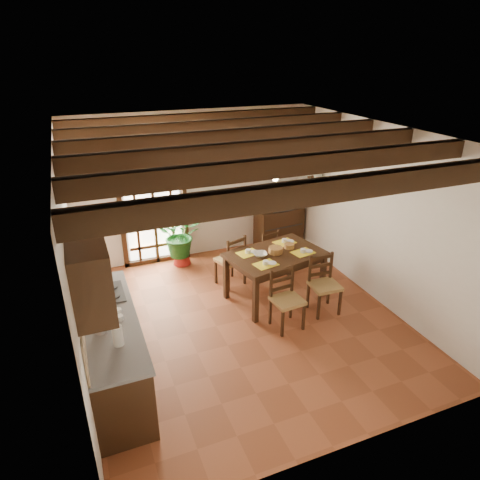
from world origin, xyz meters
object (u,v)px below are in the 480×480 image
pendant_lamp (275,173)px  chair_near_left (286,310)px  chair_far_right (265,259)px  kitchen_counter (113,349)px  chair_near_right (324,295)px  chair_far_left (231,269)px  potted_plant (181,237)px  crt_tv (280,200)px  sideboard (279,227)px  dining_table (275,259)px

pendant_lamp → chair_near_left: bearing=-102.6°
chair_near_left → chair_far_right: (0.41, 1.64, -0.02)m
kitchen_counter → chair_near_right: 3.23m
chair_far_right → chair_near_right: bearing=89.2°
chair_near_right → chair_far_left: 1.69m
chair_near_left → potted_plant: 2.71m
kitchen_counter → chair_near_right: kitchen_counter is taller
chair_far_right → crt_tv: crt_tv is taller
chair_near_right → sideboard: 2.50m
sideboard → chair_far_left: bearing=-147.1°
crt_tv → kitchen_counter: bearing=-140.7°
chair_far_left → crt_tv: bearing=-162.0°
kitchen_counter → crt_tv: size_ratio=5.03×
potted_plant → pendant_lamp: pendant_lamp is taller
chair_near_right → potted_plant: (-1.64, 2.38, 0.28)m
chair_near_left → chair_near_right: bearing=6.8°
dining_table → crt_tv: 2.05m
chair_far_right → pendant_lamp: bearing=61.2°
chair_far_right → potted_plant: (-1.32, 0.90, 0.30)m
chair_far_left → kitchen_counter: bearing=19.2°
chair_near_left → chair_far_left: bearing=96.8°
pendant_lamp → chair_far_left: bearing=132.4°
kitchen_counter → pendant_lamp: pendant_lamp is taller
dining_table → sideboard: (0.97, 1.79, -0.29)m
dining_table → chair_far_right: (0.21, 0.82, -0.43)m
kitchen_counter → crt_tv: bearing=37.7°
chair_near_right → chair_far_right: 1.52m
kitchen_counter → potted_plant: (1.56, 2.75, 0.10)m
sideboard → potted_plant: 2.09m
dining_table → sideboard: sideboard is taller
potted_plant → chair_near_left: bearing=-70.2°
chair_far_right → chair_near_left: bearing=63.1°
sideboard → pendant_lamp: bearing=-124.0°
chair_near_right → crt_tv: size_ratio=2.07×
kitchen_counter → dining_table: kitchen_counter is taller
kitchen_counter → chair_far_right: bearing=32.7°
potted_plant → pendant_lamp: 2.48m
sideboard → potted_plant: size_ratio=0.43×
chair_near_right → potted_plant: 2.90m
chair_far_left → potted_plant: (-0.60, 1.05, 0.28)m
chair_near_left → dining_table: bearing=70.9°
chair_near_left → crt_tv: bearing=60.7°
crt_tv → chair_far_left: bearing=-141.5°
pendant_lamp → dining_table: bearing=-90.0°
dining_table → chair_far_left: size_ratio=1.78×
kitchen_counter → chair_far_right: 3.44m
chair_far_left → crt_tv: crt_tv is taller
kitchen_counter → dining_table: bearing=21.1°
chair_near_left → chair_near_right: size_ratio=0.99×
dining_table → crt_tv: crt_tv is taller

